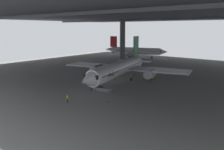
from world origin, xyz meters
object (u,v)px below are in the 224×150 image
(airplane_main, at_px, (120,68))
(traffic_cone_orange, at_px, (107,100))
(boarding_stairs, at_px, (104,88))
(crew_worker_near_nose, at_px, (67,98))
(crew_worker_by_stairs, at_px, (91,87))
(baggage_tug, at_px, (150,77))
(airplane_distant, at_px, (134,51))

(airplane_main, xyz_separation_m, traffic_cone_orange, (7.95, -14.14, -3.01))
(traffic_cone_orange, bearing_deg, boarding_stairs, 135.26)
(airplane_main, relative_size, crew_worker_near_nose, 21.38)
(crew_worker_by_stairs, relative_size, baggage_tug, 0.76)
(boarding_stairs, distance_m, traffic_cone_orange, 7.34)
(boarding_stairs, height_order, crew_worker_near_nose, boarding_stairs)
(crew_worker_near_nose, bearing_deg, baggage_tug, 87.19)
(boarding_stairs, height_order, traffic_cone_orange, boarding_stairs)
(airplane_main, bearing_deg, boarding_stairs, -72.99)
(crew_worker_by_stairs, bearing_deg, crew_worker_near_nose, -74.88)
(baggage_tug, bearing_deg, crew_worker_by_stairs, -101.00)
(crew_worker_near_nose, bearing_deg, airplane_distant, 113.69)
(crew_worker_near_nose, distance_m, baggage_tug, 26.59)
(airplane_main, relative_size, airplane_distant, 1.19)
(crew_worker_near_nose, relative_size, crew_worker_by_stairs, 0.93)
(airplane_distant, height_order, baggage_tug, airplane_distant)
(boarding_stairs, bearing_deg, airplane_main, 107.01)
(baggage_tug, bearing_deg, traffic_cone_orange, -80.48)
(boarding_stairs, relative_size, crew_worker_by_stairs, 2.68)
(baggage_tug, bearing_deg, crew_worker_near_nose, -92.81)
(boarding_stairs, height_order, crew_worker_by_stairs, boarding_stairs)
(crew_worker_by_stairs, relative_size, airplane_distant, 0.06)
(airplane_main, distance_m, airplane_distant, 48.49)
(crew_worker_near_nose, distance_m, traffic_cone_orange, 7.00)
(baggage_tug, bearing_deg, airplane_distant, 129.06)
(crew_worker_by_stairs, bearing_deg, airplane_main, 94.16)
(crew_worker_by_stairs, bearing_deg, boarding_stairs, 42.54)
(crew_worker_by_stairs, height_order, airplane_distant, airplane_distant)
(airplane_main, xyz_separation_m, boarding_stairs, (2.75, -8.98, -2.59))
(airplane_main, distance_m, traffic_cone_orange, 16.50)
(airplane_distant, bearing_deg, crew_worker_near_nose, -66.31)
(airplane_main, relative_size, crew_worker_by_stairs, 19.88)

